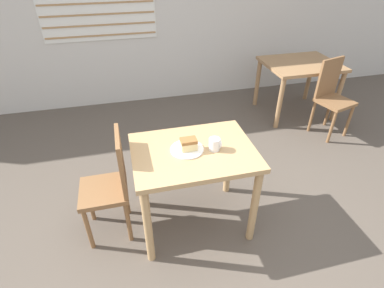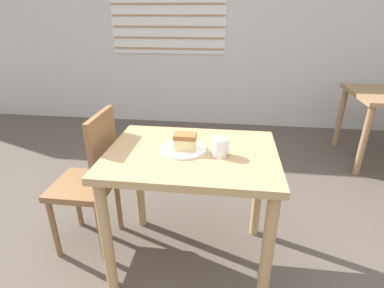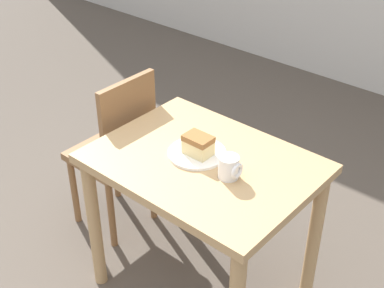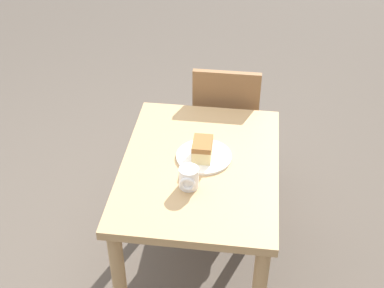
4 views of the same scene
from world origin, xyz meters
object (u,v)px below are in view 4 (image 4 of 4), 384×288
object	(u,v)px
dining_table_near	(200,186)
plate	(204,156)
coffee_mug	(189,178)
cake_slice	(202,149)
chair_near_window	(226,130)

from	to	relation	value
dining_table_near	plate	distance (m)	0.14
plate	coffee_mug	bearing A→B (deg)	-11.56
coffee_mug	dining_table_near	bearing A→B (deg)	169.39
plate	cake_slice	size ratio (longest dim) A/B	2.11
chair_near_window	coffee_mug	world-z (taller)	chair_near_window
plate	coffee_mug	world-z (taller)	coffee_mug
dining_table_near	chair_near_window	xyz separation A→B (m)	(-0.63, 0.07, -0.13)
chair_near_window	cake_slice	world-z (taller)	chair_near_window
plate	cake_slice	distance (m)	0.05
cake_slice	coffee_mug	xyz separation A→B (m)	(0.19, -0.03, -0.01)
chair_near_window	coffee_mug	size ratio (longest dim) A/B	9.82
chair_near_window	plate	xyz separation A→B (m)	(0.59, -0.06, 0.27)
dining_table_near	cake_slice	size ratio (longest dim) A/B	7.78
dining_table_near	cake_slice	world-z (taller)	cake_slice
chair_near_window	coffee_mug	distance (m)	0.85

